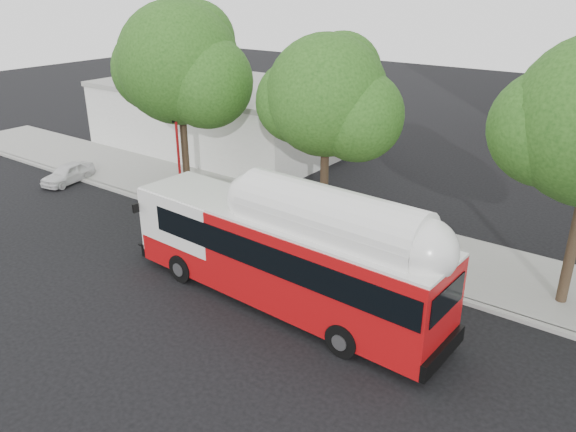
% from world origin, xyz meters
% --- Properties ---
extents(ground, '(120.00, 120.00, 0.00)m').
position_xyz_m(ground, '(0.00, 0.00, 0.00)').
color(ground, black).
rests_on(ground, ground).
extents(sidewalk, '(60.00, 5.00, 0.15)m').
position_xyz_m(sidewalk, '(0.00, 6.50, 0.07)').
color(sidewalk, gray).
rests_on(sidewalk, ground).
extents(curb_strip, '(60.00, 0.30, 0.15)m').
position_xyz_m(curb_strip, '(0.00, 3.90, 0.07)').
color(curb_strip, gray).
rests_on(curb_strip, ground).
extents(red_curb_segment, '(10.00, 0.32, 0.16)m').
position_xyz_m(red_curb_segment, '(-3.00, 3.90, 0.08)').
color(red_curb_segment, maroon).
rests_on(red_curb_segment, ground).
extents(street_tree_left, '(6.67, 5.80, 9.74)m').
position_xyz_m(street_tree_left, '(-8.53, 5.56, 6.60)').
color(street_tree_left, '#2D2116').
rests_on(street_tree_left, ground).
extents(street_tree_mid, '(5.75, 5.00, 8.62)m').
position_xyz_m(street_tree_mid, '(-0.59, 6.06, 5.91)').
color(street_tree_mid, '#2D2116').
rests_on(street_tree_mid, ground).
extents(low_commercial_bldg, '(16.20, 10.20, 4.25)m').
position_xyz_m(low_commercial_bldg, '(-14.00, 14.00, 2.15)').
color(low_commercial_bldg, silver).
rests_on(low_commercial_bldg, ground).
extents(transit_bus, '(12.88, 3.21, 3.78)m').
position_xyz_m(transit_bus, '(1.13, 0.15, 1.76)').
color(transit_bus, '#B20C0F').
rests_on(transit_bus, ground).
extents(parked_car, '(3.38, 1.86, 1.09)m').
position_xyz_m(parked_car, '(-16.12, 3.26, 0.55)').
color(parked_car, silver).
rests_on(parked_car, ground).
extents(signal_pole, '(0.13, 0.44, 4.62)m').
position_xyz_m(signal_pole, '(-8.19, 4.30, 2.37)').
color(signal_pole, '#AD1214').
rests_on(signal_pole, ground).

